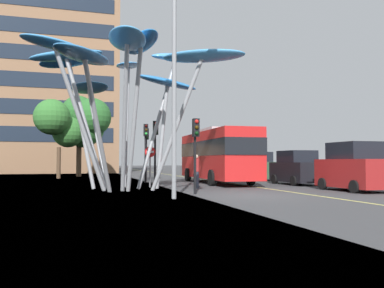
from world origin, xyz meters
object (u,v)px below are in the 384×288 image
at_px(car_parked_near, 354,168).
at_px(street_lamp, 184,61).
at_px(car_parked_far, 257,167).
at_px(no_entry_sign, 150,160).
at_px(car_side_street, 230,166).
at_px(traffic_light_opposite, 147,143).
at_px(pedestrian, 196,171).
at_px(car_parked_mid, 297,169).
at_px(red_bus, 217,153).
at_px(traffic_light_kerb_near, 196,139).
at_px(traffic_light_kerb_far, 155,139).
at_px(leaf_sculpture, 120,69).
at_px(car_far_side, 204,166).
at_px(traffic_light_island_mid, 146,140).

bearing_deg(car_parked_near, street_lamp, -170.02).
height_order(car_parked_far, no_entry_sign, no_entry_sign).
height_order(car_parked_far, car_side_street, car_side_street).
bearing_deg(traffic_light_opposite, pedestrian, -80.98).
bearing_deg(car_parked_mid, red_bus, 144.69).
relative_size(red_bus, pedestrian, 5.72).
distance_m(traffic_light_kerb_near, car_side_street, 19.04).
bearing_deg(traffic_light_kerb_far, car_parked_far, 31.84).
bearing_deg(traffic_light_kerb_near, pedestrian, 72.99).
distance_m(leaf_sculpture, pedestrian, 6.66).
height_order(street_lamp, no_entry_sign, street_lamp).
xyz_separation_m(traffic_light_kerb_near, car_side_street, (8.25, 17.10, -1.36)).
bearing_deg(traffic_light_opposite, red_bus, -39.96).
height_order(red_bus, leaf_sculpture, leaf_sculpture).
height_order(car_side_street, no_entry_sign, no_entry_sign).
xyz_separation_m(traffic_light_opposite, car_far_side, (7.78, 10.73, -1.79)).
xyz_separation_m(street_lamp, no_entry_sign, (-0.08, 7.08, -3.91)).
xyz_separation_m(traffic_light_kerb_far, car_side_street, (8.90, 11.13, -1.67)).
bearing_deg(pedestrian, street_lamp, -111.29).
relative_size(leaf_sculpture, traffic_light_island_mid, 3.15).
height_order(red_bus, traffic_light_kerb_far, traffic_light_kerb_far).
relative_size(car_parked_far, street_lamp, 0.49).
bearing_deg(car_parked_far, car_far_side, 93.73).
bearing_deg(car_far_side, leaf_sculpture, -119.18).
bearing_deg(car_side_street, red_bus, -116.15).
xyz_separation_m(red_bus, car_side_street, (4.27, 8.69, -0.91)).
bearing_deg(pedestrian, leaf_sculpture, -179.94).
bearing_deg(traffic_light_island_mid, car_side_street, 39.59).
bearing_deg(traffic_light_opposite, street_lamp, -93.48).
xyz_separation_m(car_side_street, no_entry_sign, (-9.33, -11.81, 0.46)).
bearing_deg(car_side_street, car_parked_near, -90.66).
bearing_deg(car_parked_mid, traffic_light_kerb_near, -146.49).
xyz_separation_m(traffic_light_kerb_far, street_lamp, (-0.35, -7.76, 2.70)).
height_order(car_parked_mid, pedestrian, car_parked_mid).
relative_size(car_parked_near, car_parked_mid, 1.02).
xyz_separation_m(red_bus, traffic_light_island_mid, (-4.56, 1.38, 0.87)).
xyz_separation_m(red_bus, car_parked_far, (4.35, 3.14, -0.97)).
bearing_deg(car_far_side, car_side_street, -83.36).
bearing_deg(car_far_side, traffic_light_island_mid, -122.55).
height_order(red_bus, traffic_light_island_mid, traffic_light_island_mid).
bearing_deg(red_bus, pedestrian, -121.12).
relative_size(traffic_light_kerb_far, car_side_street, 0.92).
distance_m(traffic_light_kerb_far, car_side_street, 14.35).
relative_size(traffic_light_island_mid, car_parked_near, 0.99).
distance_m(car_parked_far, no_entry_sign, 11.31).
bearing_deg(car_side_street, traffic_light_kerb_far, -128.66).
bearing_deg(car_parked_near, red_bus, 115.28).
height_order(traffic_light_kerb_near, no_entry_sign, traffic_light_kerb_near).
height_order(car_far_side, pedestrian, car_far_side).
xyz_separation_m(traffic_light_kerb_far, car_far_side, (8.26, 16.65, -1.77)).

